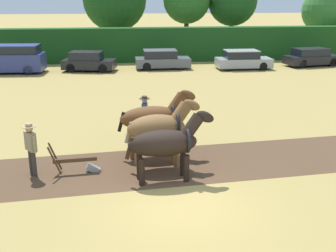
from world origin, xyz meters
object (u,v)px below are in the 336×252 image
Objects in this scene: tree_left at (187,0)px; parked_car_left at (88,62)px; draft_horse_trail_left at (154,118)px; parked_van at (10,59)px; tree_center at (325,11)px; parked_car_center at (243,60)px; tree_far_left at (115,0)px; tree_center_left at (233,1)px; parked_car_center_right at (312,57)px; draft_horse_lead_left at (167,143)px; parked_car_center_left at (162,60)px; farmer_at_plow at (31,145)px; draft_horse_lead_right at (160,128)px; plow at (79,163)px; farmer_beside_team at (145,113)px.

tree_left is 1.76× the size of parked_car_left.
draft_horse_trail_left reaches higher than parked_van.
tree_center reaches higher than parked_car_center.
tree_far_left reaches higher than tree_center.
tree_center_left reaches higher than parked_car_center.
tree_left reaches higher than parked_car_center_right.
tree_center is at bearing 51.58° from draft_horse_lead_left.
parked_car_center_left is (11.25, 0.55, -0.35)m from parked_van.
tree_left is at bearing 126.89° from parked_car_center_right.
draft_horse_lead_left is 0.67× the size of parked_car_center.
farmer_at_plow is at bearing -108.44° from tree_left.
parked_car_center_right is at bearing 12.07° from parked_car_left.
tree_left is 2.57× the size of draft_horse_lead_left.
parked_car_left is 5.61m from parked_car_center_left.
parked_van is at bearing 70.75° from farmer_at_plow.
parked_car_left is (-3.51, 17.90, -0.68)m from draft_horse_trail_left.
farmer_at_plow is at bearing 178.60° from draft_horse_lead_right.
farmer_at_plow is 0.37× the size of parked_car_center_right.
farmer_at_plow is 0.35× the size of parked_van.
tree_center is at bearing 20.02° from parked_van.
parked_car_center_right is at bearing -120.26° from tree_center.
draft_horse_trail_left is at bearing 89.50° from draft_horse_lead_right.
plow is 0.95× the size of farmer_at_plow.
plow is at bearing -103.41° from parked_car_center_left.
plow is (-21.35, -27.43, -3.69)m from tree_center.
tree_center is at bearing 59.93° from farmer_beside_team.
draft_horse_lead_right is at bearing -124.54° from tree_center.
parked_car_center is at bearing -140.58° from tree_center.
parked_van reaches higher than parked_car_center_left.
tree_center_left is 4.19× the size of farmer_at_plow.
draft_horse_trail_left is (-5.26, -26.44, -3.64)m from tree_left.
draft_horse_lead_left is at bearing -68.63° from parked_car_left.
farmer_at_plow is (-4.10, -0.26, -0.33)m from draft_horse_lead_right.
parked_car_center_right is at bearing 7.80° from parked_car_center.
tree_far_left is 1.30× the size of tree_center.
draft_horse_lead_right is (-9.63, -27.74, -3.55)m from tree_center_left.
parked_van is at bearing -177.29° from parked_car_center_left.
draft_horse_trail_left is 0.68× the size of parked_car_center.
draft_horse_trail_left is (-18.80, -26.09, -2.62)m from tree_center.
parked_car_center_right is at bearing 4.68° from parked_van.
tree_far_left is 2.86× the size of draft_horse_lead_left.
plow is 0.35× the size of parked_car_center_right.
draft_horse_lead_left is 3.02m from plow.
farmer_beside_team is at bearing -128.33° from tree_center.
tree_far_left is 26.29m from farmer_beside_team.
parked_van is (-6.61, 19.05, 0.74)m from plow.
tree_left is 29.24m from plow.
tree_center is 3.67× the size of farmer_beside_team.
parked_car_center_left is at bearing 79.00° from draft_horse_lead_right.
farmer_at_plow is at bearing -166.23° from draft_horse_trail_left.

